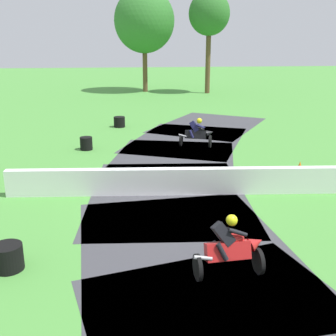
# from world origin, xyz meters

# --- Properties ---
(ground_plane) EXTENTS (120.00, 120.00, 0.00)m
(ground_plane) POSITION_xyz_m (0.00, 0.00, 0.00)
(ground_plane) COLOR #4C933D
(track_asphalt) EXTENTS (10.48, 31.58, 0.01)m
(track_asphalt) POSITION_xyz_m (1.32, -0.09, 0.00)
(track_asphalt) COLOR #3D3D42
(track_asphalt) RESTS_ON ground
(safety_barrier) EXTENTS (20.19, 1.65, 0.90)m
(safety_barrier) POSITION_xyz_m (4.79, -0.32, 0.45)
(safety_barrier) COLOR white
(safety_barrier) RESTS_ON ground
(motorcycle_lead_black) EXTENTS (1.72, 1.13, 1.43)m
(motorcycle_lead_black) POSITION_xyz_m (2.09, 6.25, 0.65)
(motorcycle_lead_black) COLOR black
(motorcycle_lead_black) RESTS_ON ground
(motorcycle_chase_red) EXTENTS (1.68, 0.92, 1.42)m
(motorcycle_chase_red) POSITION_xyz_m (0.93, -5.11, 0.63)
(motorcycle_chase_red) COLOR black
(motorcycle_chase_red) RESTS_ON ground
(tire_stack_near) EXTENTS (0.65, 0.65, 0.60)m
(tire_stack_near) POSITION_xyz_m (-1.66, 11.24, 0.30)
(tire_stack_near) COLOR black
(tire_stack_near) RESTS_ON ground
(tire_stack_mid_a) EXTENTS (0.57, 0.57, 0.60)m
(tire_stack_mid_a) POSITION_xyz_m (-3.15, 6.20, 0.30)
(tire_stack_mid_a) COLOR black
(tire_stack_mid_a) RESTS_ON ground
(tire_stack_mid_b) EXTENTS (0.67, 0.67, 0.60)m
(tire_stack_mid_b) POSITION_xyz_m (-4.06, 0.61, 0.30)
(tire_stack_mid_b) COLOR black
(tire_stack_mid_b) RESTS_ON ground
(tire_stack_far) EXTENTS (0.68, 0.68, 0.60)m
(tire_stack_far) POSITION_xyz_m (-4.05, -4.45, 0.30)
(tire_stack_far) COLOR black
(tire_stack_far) RESTS_ON ground
(traffic_cone) EXTENTS (0.28, 0.28, 0.44)m
(traffic_cone) POSITION_xyz_m (5.42, 1.89, 0.22)
(traffic_cone) COLOR orange
(traffic_cone) RESTS_ON ground
(tree_far_left) EXTENTS (5.49, 5.49, 9.28)m
(tree_far_left) POSITION_xyz_m (0.68, 27.59, 6.38)
(tree_far_left) COLOR brown
(tree_far_left) RESTS_ON ground
(tree_far_right) EXTENTS (3.63, 3.63, 8.87)m
(tree_far_right) POSITION_xyz_m (6.32, 25.87, 6.88)
(tree_far_right) COLOR brown
(tree_far_right) RESTS_ON ground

